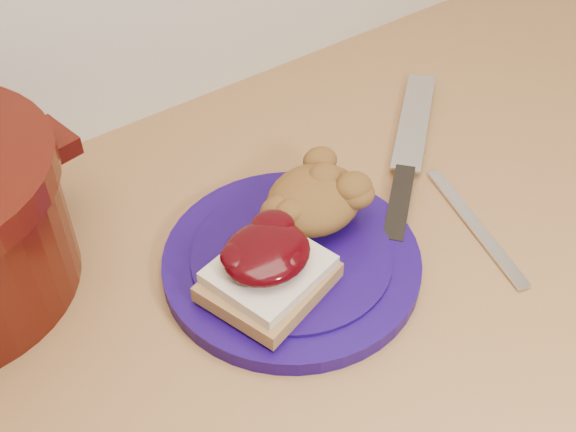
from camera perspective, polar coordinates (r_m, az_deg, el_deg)
plate at (r=0.71m, az=0.29°, el=-3.64°), size 0.30×0.30×0.02m
sandwich at (r=0.66m, az=-1.61°, el=-4.14°), size 0.13×0.12×0.05m
stuffing_mound at (r=0.72m, az=2.09°, el=1.32°), size 0.12×0.11×0.05m
chef_knife at (r=0.81m, az=9.10°, el=2.76°), size 0.26×0.23×0.02m
butter_knife at (r=0.78m, az=14.58°, el=-0.72°), size 0.06×0.18×0.00m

